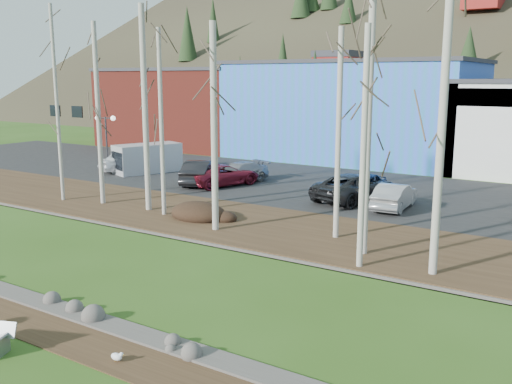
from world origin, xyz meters
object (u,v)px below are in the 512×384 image
Objects in this scene: car_1 at (201,172)px; car_3 at (238,173)px; car_5 at (394,196)px; van_grey at (145,158)px; car_2 at (223,175)px; street_lamp at (106,128)px; car_6 at (355,187)px; seagull at (117,356)px; car_0 at (132,160)px; car_4 at (362,186)px.

car_1 is 2.44m from car_3.
car_1 reaches higher than car_5.
car_5 is 0.81× the size of van_grey.
car_3 is at bearing -82.52° from car_2.
car_2 reaches higher than car_5.
van_grey is (-7.64, 0.98, 0.34)m from car_2.
car_6 is at bearing -18.31° from street_lamp.
street_lamp reaches higher than car_1.
car_2 is at bearing 103.53° from seagull.
car_2 is (1.50, 0.40, -0.10)m from car_1.
car_0 is 0.86× the size of car_6.
car_5 is at bearing 73.43° from seagull.
car_2 is at bearing 15.08° from car_6.
car_6 reaches higher than car_5.
car_5 is 2.60m from car_6.
seagull is 0.08× the size of van_grey.
street_lamp is 10.81m from car_3.
street_lamp reaches higher than car_3.
car_3 is 1.06× the size of car_4.
car_1 is at bearing 107.22° from seagull.
car_5 is at bearing -160.06° from car_0.
car_0 is 1.20m from van_grey.
street_lamp is 0.80× the size of van_grey.
car_1 is 0.86× the size of car_6.
van_grey reaches higher than car_2.
car_0 is at bearing 118.13° from seagull.
car_0 is 0.96× the size of car_2.
car_0 is 9.08m from car_3.
car_0 is 8.85m from car_2.
van_grey is at bearing 11.20° from car_6.
car_2 is (8.81, -0.84, -0.12)m from car_0.
car_3 is (10.38, 1.59, -2.56)m from street_lamp.
street_lamp is 0.96× the size of car_4.
car_2 is 1.15× the size of car_4.
car_3 is (-10.94, 21.22, 0.64)m from seagull.
van_grey reaches higher than car_1.
street_lamp is 2.97m from car_0.
car_6 is (8.96, 0.17, 0.08)m from car_2.
car_3 reaches higher than seagull.
seagull is 28.16m from van_grey.
street_lamp is 0.91× the size of car_3.
car_5 is (12.95, -0.17, -0.10)m from car_1.
car_0 is at bearing -162.31° from car_3.
seagull is 29.16m from street_lamp.
car_4 reaches higher than car_2.
car_1 is 12.95m from car_5.
van_grey is at bearing 11.25° from car_2.
car_0 is at bearing -152.61° from van_grey.
car_2 is 0.89× the size of car_6.
car_5 is (20.27, -1.41, -0.13)m from car_0.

